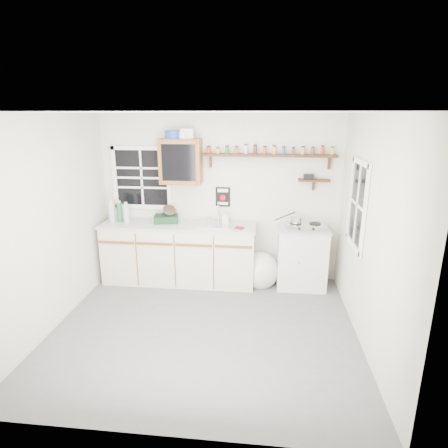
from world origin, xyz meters
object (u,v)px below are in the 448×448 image
at_px(main_cabinet, 179,253).
at_px(hotplate, 305,226).
at_px(spice_shelf, 268,154).
at_px(dish_rack, 167,217).
at_px(right_cabinet, 302,257).
at_px(upper_cabinet, 181,161).

relative_size(main_cabinet, hotplate, 4.09).
height_order(spice_shelf, dish_rack, spice_shelf).
bearing_deg(spice_shelf, right_cabinet, -19.28).
distance_m(main_cabinet, spice_shelf, 1.97).
distance_m(main_cabinet, upper_cabinet, 1.37).
xyz_separation_m(dish_rack, hotplate, (2.04, -0.06, -0.06)).
bearing_deg(main_cabinet, dish_rack, 160.55).
xyz_separation_m(main_cabinet, upper_cabinet, (0.03, 0.14, 1.36)).
relative_size(right_cabinet, spice_shelf, 0.48).
height_order(upper_cabinet, spice_shelf, upper_cabinet).
bearing_deg(right_cabinet, dish_rack, 178.85).
relative_size(spice_shelf, hotplate, 3.38).
distance_m(main_cabinet, right_cabinet, 1.84).
relative_size(upper_cabinet, spice_shelf, 0.34).
relative_size(dish_rack, hotplate, 0.71).
height_order(right_cabinet, spice_shelf, spice_shelf).
height_order(main_cabinet, right_cabinet, main_cabinet).
xyz_separation_m(spice_shelf, hotplate, (0.56, -0.21, -0.99)).
distance_m(upper_cabinet, dish_rack, 0.85).
height_order(main_cabinet, dish_rack, dish_rack).
height_order(upper_cabinet, hotplate, upper_cabinet).
xyz_separation_m(upper_cabinet, dish_rack, (-0.22, -0.08, -0.82)).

